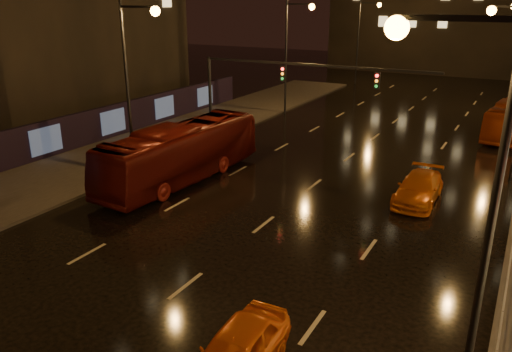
{
  "coord_description": "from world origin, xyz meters",
  "views": [
    {
      "loc": [
        9.9,
        -8.55,
        9.83
      ],
      "look_at": [
        -0.16,
        9.56,
        2.5
      ],
      "focal_mm": 35.0,
      "sensor_mm": 36.0,
      "label": 1
    }
  ],
  "objects": [
    {
      "name": "traffic_signal",
      "position": [
        -5.06,
        20.0,
        4.74
      ],
      "size": [
        15.31,
        0.32,
        6.2
      ],
      "color": "black",
      "rests_on": "ground"
    },
    {
      "name": "hoarding_left",
      "position": [
        -17.2,
        12.0,
        1.25
      ],
      "size": [
        0.3,
        46.0,
        2.5
      ],
      "primitive_type": "cube",
      "color": "black",
      "rests_on": "ground"
    },
    {
      "name": "bus_red",
      "position": [
        -7.0,
        13.15,
        1.63
      ],
      "size": [
        3.26,
        11.8,
        3.26
      ],
      "primitive_type": "imported",
      "rotation": [
        0.0,
        0.0,
        -0.05
      ],
      "color": "#5B100D",
      "rests_on": "ground"
    },
    {
      "name": "streetlight_right",
      "position": [
        8.92,
        2.0,
        6.43
      ],
      "size": [
        2.64,
        0.5,
        10.0
      ],
      "color": "black",
      "rests_on": "ground"
    },
    {
      "name": "ground",
      "position": [
        0.0,
        20.0,
        0.0
      ],
      "size": [
        140.0,
        140.0,
        0.0
      ],
      "primitive_type": "plane",
      "color": "black",
      "rests_on": "ground"
    },
    {
      "name": "taxi_far",
      "position": [
        5.6,
        16.4,
        0.7
      ],
      "size": [
        2.03,
        4.84,
        1.4
      ],
      "primitive_type": "imported",
      "rotation": [
        0.0,
        0.0,
        0.02
      ],
      "color": "#CD5E13",
      "rests_on": "ground"
    },
    {
      "name": "sidewalk_left",
      "position": [
        -13.5,
        15.0,
        0.07
      ],
      "size": [
        7.0,
        70.0,
        0.15
      ],
      "primitive_type": "cube",
      "color": "#38332D",
      "rests_on": "ground"
    }
  ]
}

